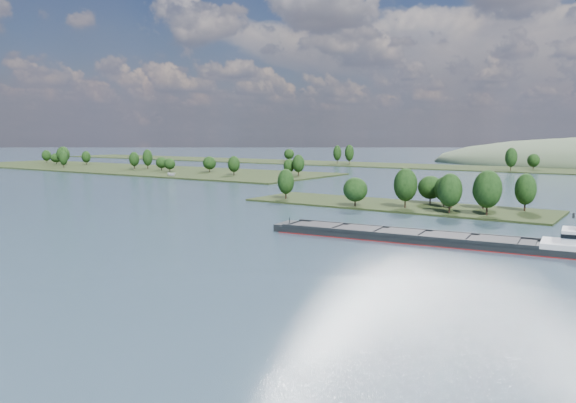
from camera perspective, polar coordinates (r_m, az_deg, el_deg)
The scene contains 6 objects.
ground at distance 134.41m, azimuth 0.49°, elevation -3.19°, with size 1800.00×1800.00×0.00m, color #314655.
tree_island at distance 182.52m, azimuth 12.72°, elevation 0.51°, with size 100.00×30.12×14.10m.
left_bank at distance 393.25m, azimuth -16.33°, elevation 3.30°, with size 300.00×80.00×15.24m.
back_shoreline at distance 396.02m, azimuth 24.65°, elevation 2.95°, with size 900.00×60.00×16.14m.
cargo_barge at distance 125.07m, azimuth 16.81°, elevation -3.66°, with size 75.03×16.90×10.08m.
motorboat at distance 315.62m, azimuth -11.74°, elevation 2.69°, with size 2.56×6.81×2.63m, color silver.
Camera 1 is at (73.11, 9.67, 23.44)m, focal length 35.00 mm.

